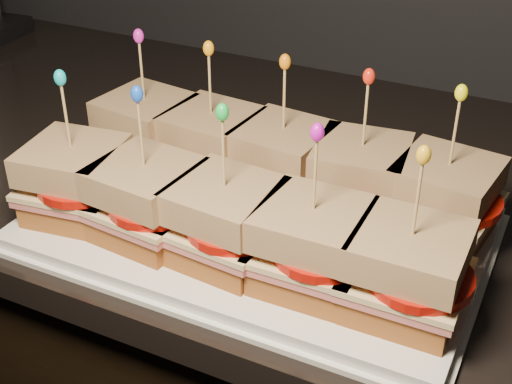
% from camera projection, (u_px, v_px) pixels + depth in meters
% --- Properties ---
extents(granite_slab, '(2.37, 0.65, 0.04)m').
position_uv_depth(granite_slab, '(327.00, 186.00, 0.89)').
color(granite_slab, black).
rests_on(granite_slab, cabinet).
extents(platter, '(0.47, 0.29, 0.02)m').
position_uv_depth(platter, '(256.00, 229.00, 0.76)').
color(platter, white).
rests_on(platter, granite_slab).
extents(platter_rim, '(0.48, 0.30, 0.01)m').
position_uv_depth(platter_rim, '(256.00, 233.00, 0.76)').
color(platter_rim, white).
rests_on(platter_rim, granite_slab).
extents(sandwich_0_bread_bot, '(0.10, 0.10, 0.03)m').
position_uv_depth(sandwich_0_bread_bot, '(149.00, 150.00, 0.86)').
color(sandwich_0_bread_bot, brown).
rests_on(sandwich_0_bread_bot, platter).
extents(sandwich_0_ham, '(0.11, 0.11, 0.01)m').
position_uv_depth(sandwich_0_ham, '(147.00, 137.00, 0.86)').
color(sandwich_0_ham, '#C85556').
rests_on(sandwich_0_ham, sandwich_0_bread_bot).
extents(sandwich_0_cheese, '(0.12, 0.11, 0.01)m').
position_uv_depth(sandwich_0_cheese, '(147.00, 132.00, 0.85)').
color(sandwich_0_cheese, beige).
rests_on(sandwich_0_cheese, sandwich_0_ham).
extents(sandwich_0_tomato, '(0.09, 0.09, 0.01)m').
position_uv_depth(sandwich_0_tomato, '(152.00, 130.00, 0.84)').
color(sandwich_0_tomato, red).
rests_on(sandwich_0_tomato, sandwich_0_cheese).
extents(sandwich_0_bread_top, '(0.11, 0.11, 0.03)m').
position_uv_depth(sandwich_0_bread_top, '(145.00, 111.00, 0.84)').
color(sandwich_0_bread_top, brown).
rests_on(sandwich_0_bread_top, sandwich_0_tomato).
extents(sandwich_0_pick, '(0.00, 0.00, 0.09)m').
position_uv_depth(sandwich_0_pick, '(142.00, 74.00, 0.81)').
color(sandwich_0_pick, tan).
rests_on(sandwich_0_pick, sandwich_0_bread_top).
extents(sandwich_0_frill, '(0.01, 0.01, 0.02)m').
position_uv_depth(sandwich_0_frill, '(138.00, 36.00, 0.79)').
color(sandwich_0_frill, '#D620AD').
rests_on(sandwich_0_frill, sandwich_0_pick).
extents(sandwich_1_bread_bot, '(0.10, 0.10, 0.03)m').
position_uv_depth(sandwich_1_bread_bot, '(213.00, 165.00, 0.83)').
color(sandwich_1_bread_bot, brown).
rests_on(sandwich_1_bread_bot, platter).
extents(sandwich_1_ham, '(0.11, 0.11, 0.01)m').
position_uv_depth(sandwich_1_ham, '(212.00, 153.00, 0.82)').
color(sandwich_1_ham, '#C85556').
rests_on(sandwich_1_ham, sandwich_1_bread_bot).
extents(sandwich_1_cheese, '(0.11, 0.11, 0.01)m').
position_uv_depth(sandwich_1_cheese, '(212.00, 147.00, 0.82)').
color(sandwich_1_cheese, beige).
rests_on(sandwich_1_cheese, sandwich_1_ham).
extents(sandwich_1_tomato, '(0.09, 0.09, 0.01)m').
position_uv_depth(sandwich_1_tomato, '(219.00, 146.00, 0.81)').
color(sandwich_1_tomato, red).
rests_on(sandwich_1_tomato, sandwich_1_cheese).
extents(sandwich_1_bread_top, '(0.10, 0.10, 0.03)m').
position_uv_depth(sandwich_1_bread_top, '(211.00, 125.00, 0.80)').
color(sandwich_1_bread_top, brown).
rests_on(sandwich_1_bread_top, sandwich_1_tomato).
extents(sandwich_1_pick, '(0.00, 0.00, 0.09)m').
position_uv_depth(sandwich_1_pick, '(210.00, 88.00, 0.78)').
color(sandwich_1_pick, tan).
rests_on(sandwich_1_pick, sandwich_1_bread_top).
extents(sandwich_1_frill, '(0.01, 0.01, 0.02)m').
position_uv_depth(sandwich_1_frill, '(208.00, 48.00, 0.76)').
color(sandwich_1_frill, '#FEA30E').
rests_on(sandwich_1_frill, sandwich_1_pick).
extents(sandwich_2_bread_bot, '(0.10, 0.10, 0.03)m').
position_uv_depth(sandwich_2_bread_bot, '(282.00, 182.00, 0.80)').
color(sandwich_2_bread_bot, brown).
rests_on(sandwich_2_bread_bot, platter).
extents(sandwich_2_ham, '(0.11, 0.11, 0.01)m').
position_uv_depth(sandwich_2_ham, '(283.00, 169.00, 0.79)').
color(sandwich_2_ham, '#C85556').
rests_on(sandwich_2_ham, sandwich_2_bread_bot).
extents(sandwich_2_cheese, '(0.11, 0.11, 0.01)m').
position_uv_depth(sandwich_2_cheese, '(283.00, 164.00, 0.79)').
color(sandwich_2_cheese, beige).
rests_on(sandwich_2_cheese, sandwich_2_ham).
extents(sandwich_2_tomato, '(0.09, 0.09, 0.01)m').
position_uv_depth(sandwich_2_tomato, '(291.00, 163.00, 0.77)').
color(sandwich_2_tomato, red).
rests_on(sandwich_2_tomato, sandwich_2_cheese).
extents(sandwich_2_bread_top, '(0.10, 0.10, 0.03)m').
position_uv_depth(sandwich_2_bread_top, '(283.00, 141.00, 0.77)').
color(sandwich_2_bread_top, brown).
rests_on(sandwich_2_bread_top, sandwich_2_tomato).
extents(sandwich_2_pick, '(0.00, 0.00, 0.09)m').
position_uv_depth(sandwich_2_pick, '(284.00, 102.00, 0.75)').
color(sandwich_2_pick, tan).
rests_on(sandwich_2_pick, sandwich_2_bread_top).
extents(sandwich_2_frill, '(0.01, 0.01, 0.02)m').
position_uv_depth(sandwich_2_frill, '(285.00, 62.00, 0.72)').
color(sandwich_2_frill, orange).
rests_on(sandwich_2_frill, sandwich_2_pick).
extents(sandwich_3_bread_bot, '(0.10, 0.10, 0.03)m').
position_uv_depth(sandwich_3_bread_bot, '(358.00, 201.00, 0.76)').
color(sandwich_3_bread_bot, brown).
rests_on(sandwich_3_bread_bot, platter).
extents(sandwich_3_ham, '(0.11, 0.11, 0.01)m').
position_uv_depth(sandwich_3_ham, '(359.00, 188.00, 0.76)').
color(sandwich_3_ham, '#C85556').
rests_on(sandwich_3_ham, sandwich_3_bread_bot).
extents(sandwich_3_cheese, '(0.11, 0.11, 0.01)m').
position_uv_depth(sandwich_3_cheese, '(360.00, 182.00, 0.75)').
color(sandwich_3_cheese, beige).
rests_on(sandwich_3_cheese, sandwich_3_ham).
extents(sandwich_3_tomato, '(0.09, 0.09, 0.01)m').
position_uv_depth(sandwich_3_tomato, '(369.00, 181.00, 0.74)').
color(sandwich_3_tomato, red).
rests_on(sandwich_3_tomato, sandwich_3_cheese).
extents(sandwich_3_bread_top, '(0.10, 0.10, 0.03)m').
position_uv_depth(sandwich_3_bread_top, '(362.00, 159.00, 0.74)').
color(sandwich_3_bread_top, brown).
rests_on(sandwich_3_bread_top, sandwich_3_tomato).
extents(sandwich_3_pick, '(0.00, 0.00, 0.09)m').
position_uv_depth(sandwich_3_pick, '(365.00, 119.00, 0.71)').
color(sandwich_3_pick, tan).
rests_on(sandwich_3_pick, sandwich_3_bread_top).
extents(sandwich_3_frill, '(0.01, 0.01, 0.02)m').
position_uv_depth(sandwich_3_frill, '(369.00, 76.00, 0.69)').
color(sandwich_3_frill, red).
rests_on(sandwich_3_frill, sandwich_3_pick).
extents(sandwich_4_bread_bot, '(0.10, 0.10, 0.03)m').
position_uv_depth(sandwich_4_bread_bot, '(440.00, 221.00, 0.73)').
color(sandwich_4_bread_bot, brown).
rests_on(sandwich_4_bread_bot, platter).
extents(sandwich_4_ham, '(0.11, 0.11, 0.01)m').
position_uv_depth(sandwich_4_ham, '(443.00, 208.00, 0.72)').
color(sandwich_4_ham, '#C85556').
rests_on(sandwich_4_ham, sandwich_4_bread_bot).
extents(sandwich_4_cheese, '(0.11, 0.11, 0.01)m').
position_uv_depth(sandwich_4_cheese, '(444.00, 202.00, 0.72)').
color(sandwich_4_cheese, beige).
rests_on(sandwich_4_cheese, sandwich_4_ham).
extents(sandwich_4_tomato, '(0.09, 0.09, 0.01)m').
position_uv_depth(sandwich_4_tomato, '(455.00, 201.00, 0.71)').
color(sandwich_4_tomato, red).
rests_on(sandwich_4_tomato, sandwich_4_cheese).
extents(sandwich_4_bread_top, '(0.11, 0.11, 0.03)m').
position_uv_depth(sandwich_4_bread_top, '(447.00, 178.00, 0.70)').
color(sandwich_4_bread_top, brown).
rests_on(sandwich_4_bread_top, sandwich_4_tomato).
extents(sandwich_4_pick, '(0.00, 0.00, 0.09)m').
position_uv_depth(sandwich_4_pick, '(454.00, 136.00, 0.68)').
color(sandwich_4_pick, tan).
rests_on(sandwich_4_pick, sandwich_4_bread_top).
extents(sandwich_4_frill, '(0.01, 0.01, 0.02)m').
position_uv_depth(sandwich_4_frill, '(461.00, 93.00, 0.66)').
color(sandwich_4_frill, '#FEF80D').
rests_on(sandwich_4_frill, sandwich_4_pick).
extents(sandwich_5_bread_bot, '(0.10, 0.10, 0.03)m').
position_uv_depth(sandwich_5_bread_bot, '(79.00, 202.00, 0.76)').
color(sandwich_5_bread_bot, brown).
rests_on(sandwich_5_bread_bot, platter).
extents(sandwich_5_ham, '(0.11, 0.11, 0.01)m').
position_uv_depth(sandwich_5_ham, '(77.00, 189.00, 0.75)').
color(sandwich_5_ham, '#C85556').
rests_on(sandwich_5_ham, sandwich_5_bread_bot).
extents(sandwich_5_cheese, '(0.12, 0.11, 0.01)m').
position_uv_depth(sandwich_5_cheese, '(76.00, 183.00, 0.75)').
color(sandwich_5_cheese, beige).
rests_on(sandwich_5_cheese, sandwich_5_ham).
extents(sandwich_5_tomato, '(0.09, 0.09, 0.01)m').
position_uv_depth(sandwich_5_tomato, '(81.00, 182.00, 0.74)').
color(sandwich_5_tomato, red).
rests_on(sandwich_5_tomato, sandwich_5_cheese).
extents(sandwich_5_bread_top, '(0.11, 0.11, 0.03)m').
position_uv_depth(sandwich_5_bread_top, '(73.00, 160.00, 0.74)').
color(sandwich_5_bread_top, brown).
rests_on(sandwich_5_bread_top, sandwich_5_tomato).
extents(sandwich_5_pick, '(0.00, 0.00, 0.09)m').
position_uv_depth(sandwich_5_pick, '(66.00, 120.00, 0.71)').
color(sandwich_5_pick, tan).
rests_on(sandwich_5_pick, sandwich_5_bread_top).
extents(sandwich_5_frill, '(0.01, 0.01, 0.02)m').
position_uv_depth(sandwich_5_frill, '(60.00, 78.00, 0.69)').
color(sandwich_5_frill, '#0EACB7').
rests_on(sandwich_5_frill, sandwich_5_pick).
extents(sandwich_6_bread_bot, '(0.10, 0.10, 0.03)m').
position_uv_depth(sandwich_6_bread_bot, '(149.00, 223.00, 0.73)').
color(sandwich_6_bread_bot, brown).
rests_on(sandwich_6_bread_bot, platter).
extents(sandwich_6_ham, '(0.11, 0.11, 0.01)m').
position_uv_depth(sandwich_6_ham, '(148.00, 209.00, 0.72)').
color(sandwich_6_ham, '#C85556').
rests_on(sandwich_6_ham, sandwich_6_bread_bot).
extents(sandwich_6_cheese, '(0.11, 0.11, 0.01)m').
position_uv_depth(sandwich_6_cheese, '(147.00, 203.00, 0.72)').
color(sandwich_6_cheese, beige).
rests_on(sandwich_6_cheese, sandwich_6_ham).
extents(sandwich_6_tomato, '(0.09, 0.09, 0.01)m').
position_uv_depth(sandwich_6_tomato, '(153.00, 203.00, 0.70)').
color(sandwich_6_tomato, red).
rests_on(sandwich_6_tomato, sandwich_6_cheese).
extents(sandwich_6_bread_top, '(0.10, 0.10, 0.03)m').
position_uv_depth(sandwich_6_bread_top, '(145.00, 179.00, 0.70)').
color(sandwich_6_bread_top, brown).
rests_on(sandwich_6_bread_top, sandwich_6_tomato).
extents(sandwich_6_pick, '(0.00, 0.00, 0.09)m').
position_uv_depth(sandwich_6_pick, '(141.00, 138.00, 0.68)').
color(sandwich_6_pick, tan).
rests_on(sandwich_6_pick, sandwich_6_bread_top).
extents(sandwich_6_frill, '(0.01, 0.01, 0.02)m').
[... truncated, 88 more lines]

